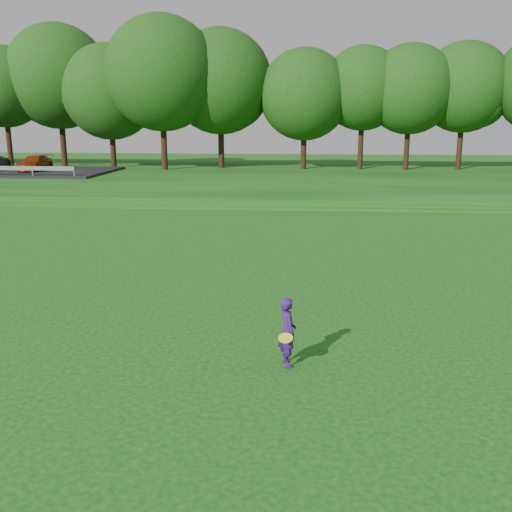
{
  "coord_description": "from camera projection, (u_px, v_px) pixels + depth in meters",
  "views": [
    {
      "loc": [
        4.04,
        -11.7,
        4.89
      ],
      "look_at": [
        2.7,
        3.08,
        1.3
      ],
      "focal_mm": 40.0,
      "sensor_mm": 36.0,
      "label": 1
    }
  ],
  "objects": [
    {
      "name": "ground",
      "position": [
        124.0,
        342.0,
        12.82
      ],
      "size": [
        140.0,
        140.0,
        0.0
      ],
      "primitive_type": "plane",
      "color": "#0D430D",
      "rests_on": "ground"
    },
    {
      "name": "berm",
      "position": [
        257.0,
        177.0,
        45.67
      ],
      "size": [
        130.0,
        30.0,
        0.6
      ],
      "primitive_type": "cube",
      "color": "#0D430D",
      "rests_on": "ground"
    },
    {
      "name": "walking_path",
      "position": [
        235.0,
        207.0,
        32.18
      ],
      "size": [
        130.0,
        1.6,
        0.04
      ],
      "primitive_type": "cube",
      "color": "gray",
      "rests_on": "ground"
    },
    {
      "name": "treeline",
      "position": [
        262.0,
        79.0,
        47.71
      ],
      "size": [
        104.0,
        7.0,
        15.0
      ],
      "primitive_type": null,
      "color": "#183F0E",
      "rests_on": "berm"
    },
    {
      "name": "woman",
      "position": [
        288.0,
        332.0,
        11.44
      ],
      "size": [
        0.5,
        0.84,
        1.44
      ],
      "color": "#351666",
      "rests_on": "ground"
    }
  ]
}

